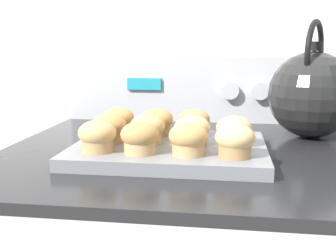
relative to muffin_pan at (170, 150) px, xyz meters
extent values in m
cube|color=silver|center=(0.05, 0.43, 0.29)|extent=(8.00, 0.05, 2.40)
cube|color=black|center=(0.05, 0.07, -0.02)|extent=(0.76, 0.67, 0.02)
cube|color=#B7BABF|center=(0.05, 0.38, 0.07)|extent=(0.75, 0.05, 0.17)
cube|color=teal|center=(-0.12, 0.35, 0.09)|extent=(0.09, 0.01, 0.03)
cylinder|color=#B7BABF|center=(0.11, 0.34, 0.07)|extent=(0.04, 0.02, 0.04)
cylinder|color=#B7BABF|center=(0.18, 0.34, 0.07)|extent=(0.04, 0.02, 0.04)
cylinder|color=#B7BABF|center=(0.26, 0.34, 0.07)|extent=(0.04, 0.02, 0.04)
cylinder|color=#B7BABF|center=(0.33, 0.34, 0.07)|extent=(0.04, 0.02, 0.04)
cube|color=slate|center=(0.00, 0.00, 0.00)|extent=(0.35, 0.27, 0.02)
cylinder|color=tan|center=(-0.11, -0.07, 0.02)|extent=(0.05, 0.05, 0.02)
ellipsoid|color=tan|center=(-0.11, -0.07, 0.04)|extent=(0.06, 0.06, 0.04)
cylinder|color=tan|center=(-0.04, -0.08, 0.02)|extent=(0.05, 0.05, 0.02)
ellipsoid|color=#B2844C|center=(-0.04, -0.08, 0.04)|extent=(0.06, 0.06, 0.04)
cylinder|color=tan|center=(0.04, -0.08, 0.02)|extent=(0.05, 0.05, 0.02)
ellipsoid|color=tan|center=(0.04, -0.08, 0.04)|extent=(0.06, 0.06, 0.04)
cylinder|color=#A37A4C|center=(0.12, -0.08, 0.02)|extent=(0.05, 0.05, 0.02)
ellipsoid|color=tan|center=(0.12, -0.08, 0.04)|extent=(0.06, 0.06, 0.04)
cylinder|color=#A37A4C|center=(-0.11, 0.00, 0.02)|extent=(0.05, 0.05, 0.02)
ellipsoid|color=#B2844C|center=(-0.11, 0.00, 0.04)|extent=(0.06, 0.06, 0.04)
cylinder|color=tan|center=(-0.04, 0.00, 0.02)|extent=(0.05, 0.05, 0.02)
ellipsoid|color=tan|center=(-0.04, 0.00, 0.04)|extent=(0.06, 0.06, 0.04)
cylinder|color=tan|center=(0.04, 0.00, 0.02)|extent=(0.05, 0.05, 0.02)
ellipsoid|color=tan|center=(0.04, 0.00, 0.04)|extent=(0.06, 0.06, 0.04)
cylinder|color=olive|center=(0.12, 0.00, 0.02)|extent=(0.05, 0.05, 0.02)
ellipsoid|color=tan|center=(0.12, 0.00, 0.04)|extent=(0.06, 0.06, 0.04)
cylinder|color=#A37A4C|center=(-0.12, 0.08, 0.02)|extent=(0.05, 0.05, 0.02)
ellipsoid|color=#B2844C|center=(-0.12, 0.08, 0.04)|extent=(0.06, 0.06, 0.04)
cylinder|color=#A37A4C|center=(-0.04, 0.07, 0.02)|extent=(0.05, 0.05, 0.02)
ellipsoid|color=#B2844C|center=(-0.04, 0.07, 0.04)|extent=(0.06, 0.06, 0.04)
cylinder|color=tan|center=(0.04, 0.07, 0.02)|extent=(0.05, 0.05, 0.02)
ellipsoid|color=#B2844C|center=(0.04, 0.07, 0.04)|extent=(0.06, 0.06, 0.04)
sphere|color=black|center=(0.28, 0.20, 0.08)|extent=(0.19, 0.19, 0.19)
cylinder|color=black|center=(0.28, 0.20, 0.19)|extent=(0.03, 0.03, 0.02)
cone|color=black|center=(0.32, 0.28, 0.11)|extent=(0.07, 0.08, 0.06)
torus|color=black|center=(0.28, 0.20, 0.17)|extent=(0.07, 0.14, 0.14)
camera|label=1|loc=(0.10, -0.74, 0.19)|focal=45.00mm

